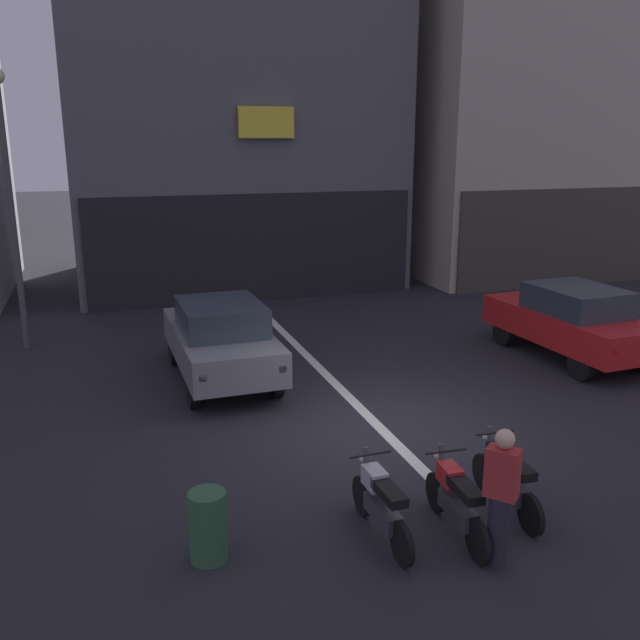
{
  "coord_description": "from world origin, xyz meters",
  "views": [
    {
      "loc": [
        -4.29,
        -9.76,
        4.72
      ],
      "look_at": [
        -0.38,
        2.0,
        1.4
      ],
      "focal_mm": 37.84,
      "sensor_mm": 36.0,
      "label": 1
    }
  ],
  "objects_px": {
    "motorcycle_red_row_left_mid": "(456,500)",
    "car_black_down_street": "(286,254)",
    "trash_bin": "(208,526)",
    "car_grey_crossing_near": "(221,338)",
    "motorcycle_black_row_centre": "(506,478)",
    "car_red_parked_kerbside": "(572,320)",
    "person_by_motorcycles": "(501,497)",
    "motorcycle_silver_row_leftmost": "(381,503)",
    "street_lamp": "(8,182)"
  },
  "relations": [
    {
      "from": "person_by_motorcycles",
      "to": "trash_bin",
      "type": "bearing_deg",
      "value": 159.96
    },
    {
      "from": "car_red_parked_kerbside",
      "to": "person_by_motorcycles",
      "type": "relative_size",
      "value": 2.5
    },
    {
      "from": "car_grey_crossing_near",
      "to": "person_by_motorcycles",
      "type": "relative_size",
      "value": 2.47
    },
    {
      "from": "street_lamp",
      "to": "motorcycle_silver_row_leftmost",
      "type": "xyz_separation_m",
      "value": [
        4.76,
        -9.76,
        -3.36
      ]
    },
    {
      "from": "motorcycle_silver_row_leftmost",
      "to": "motorcycle_red_row_left_mid",
      "type": "xyz_separation_m",
      "value": [
        0.9,
        -0.22,
        0.0
      ]
    },
    {
      "from": "person_by_motorcycles",
      "to": "trash_bin",
      "type": "xyz_separation_m",
      "value": [
        -3.11,
        1.13,
        -0.43
      ]
    },
    {
      "from": "car_red_parked_kerbside",
      "to": "car_black_down_street",
      "type": "bearing_deg",
      "value": 108.87
    },
    {
      "from": "motorcycle_silver_row_leftmost",
      "to": "person_by_motorcycles",
      "type": "distance_m",
      "value": 1.45
    },
    {
      "from": "trash_bin",
      "to": "motorcycle_red_row_left_mid",
      "type": "bearing_deg",
      "value": -8.33
    },
    {
      "from": "motorcycle_black_row_centre",
      "to": "person_by_motorcycles",
      "type": "xyz_separation_m",
      "value": [
        -0.76,
        -0.99,
        0.4
      ]
    },
    {
      "from": "motorcycle_red_row_left_mid",
      "to": "motorcycle_black_row_centre",
      "type": "relative_size",
      "value": 1.0
    },
    {
      "from": "motorcycle_red_row_left_mid",
      "to": "motorcycle_silver_row_leftmost",
      "type": "bearing_deg",
      "value": 166.31
    },
    {
      "from": "street_lamp",
      "to": "person_by_motorcycles",
      "type": "distance_m",
      "value": 12.52
    },
    {
      "from": "motorcycle_red_row_left_mid",
      "to": "person_by_motorcycles",
      "type": "xyz_separation_m",
      "value": [
        0.15,
        -0.7,
        0.4
      ]
    },
    {
      "from": "person_by_motorcycles",
      "to": "trash_bin",
      "type": "distance_m",
      "value": 3.34
    },
    {
      "from": "car_red_parked_kerbside",
      "to": "car_black_down_street",
      "type": "height_order",
      "value": "same"
    },
    {
      "from": "car_grey_crossing_near",
      "to": "motorcycle_red_row_left_mid",
      "type": "bearing_deg",
      "value": -74.93
    },
    {
      "from": "person_by_motorcycles",
      "to": "motorcycle_black_row_centre",
      "type": "bearing_deg",
      "value": 52.63
    },
    {
      "from": "street_lamp",
      "to": "motorcycle_black_row_centre",
      "type": "distance_m",
      "value": 12.18
    },
    {
      "from": "person_by_motorcycles",
      "to": "car_red_parked_kerbside",
      "type": "bearing_deg",
      "value": 46.64
    },
    {
      "from": "motorcycle_silver_row_leftmost",
      "to": "motorcycle_red_row_left_mid",
      "type": "relative_size",
      "value": 1.0
    },
    {
      "from": "car_black_down_street",
      "to": "motorcycle_black_row_centre",
      "type": "height_order",
      "value": "car_black_down_street"
    },
    {
      "from": "car_red_parked_kerbside",
      "to": "car_black_down_street",
      "type": "relative_size",
      "value": 0.99
    },
    {
      "from": "motorcycle_red_row_left_mid",
      "to": "trash_bin",
      "type": "bearing_deg",
      "value": 171.67
    },
    {
      "from": "motorcycle_silver_row_leftmost",
      "to": "motorcycle_black_row_centre",
      "type": "xyz_separation_m",
      "value": [
        1.8,
        0.07,
        0.0
      ]
    },
    {
      "from": "street_lamp",
      "to": "motorcycle_red_row_left_mid",
      "type": "xyz_separation_m",
      "value": [
        5.66,
        -9.98,
        -3.36
      ]
    },
    {
      "from": "street_lamp",
      "to": "motorcycle_black_row_centre",
      "type": "bearing_deg",
      "value": -55.9
    },
    {
      "from": "street_lamp",
      "to": "trash_bin",
      "type": "bearing_deg",
      "value": -74.22
    },
    {
      "from": "car_black_down_street",
      "to": "motorcycle_red_row_left_mid",
      "type": "xyz_separation_m",
      "value": [
        -2.28,
        -15.93,
        -0.43
      ]
    },
    {
      "from": "person_by_motorcycles",
      "to": "trash_bin",
      "type": "height_order",
      "value": "person_by_motorcycles"
    },
    {
      "from": "motorcycle_silver_row_leftmost",
      "to": "car_black_down_street",
      "type": "bearing_deg",
      "value": 78.54
    },
    {
      "from": "motorcycle_black_row_centre",
      "to": "trash_bin",
      "type": "bearing_deg",
      "value": 177.84
    },
    {
      "from": "car_red_parked_kerbside",
      "to": "street_lamp",
      "type": "bearing_deg",
      "value": 158.26
    },
    {
      "from": "motorcycle_black_row_centre",
      "to": "person_by_motorcycles",
      "type": "height_order",
      "value": "person_by_motorcycles"
    },
    {
      "from": "car_grey_crossing_near",
      "to": "motorcycle_black_row_centre",
      "type": "bearing_deg",
      "value": -66.76
    },
    {
      "from": "car_grey_crossing_near",
      "to": "car_black_down_street",
      "type": "distance_m",
      "value": 10.34
    },
    {
      "from": "motorcycle_black_row_centre",
      "to": "person_by_motorcycles",
      "type": "relative_size",
      "value": 1.0
    },
    {
      "from": "car_grey_crossing_near",
      "to": "motorcycle_black_row_centre",
      "type": "distance_m",
      "value": 6.66
    },
    {
      "from": "car_grey_crossing_near",
      "to": "motorcycle_black_row_centre",
      "type": "relative_size",
      "value": 2.47
    },
    {
      "from": "car_red_parked_kerbside",
      "to": "motorcycle_black_row_centre",
      "type": "distance_m",
      "value": 7.14
    },
    {
      "from": "person_by_motorcycles",
      "to": "motorcycle_silver_row_leftmost",
      "type": "bearing_deg",
      "value": 138.72
    },
    {
      "from": "car_black_down_street",
      "to": "motorcycle_silver_row_leftmost",
      "type": "distance_m",
      "value": 16.03
    },
    {
      "from": "motorcycle_black_row_centre",
      "to": "motorcycle_silver_row_leftmost",
      "type": "bearing_deg",
      "value": -177.82
    },
    {
      "from": "motorcycle_red_row_left_mid",
      "to": "trash_bin",
      "type": "height_order",
      "value": "motorcycle_red_row_left_mid"
    },
    {
      "from": "car_red_parked_kerbside",
      "to": "person_by_motorcycles",
      "type": "height_order",
      "value": "person_by_motorcycles"
    },
    {
      "from": "motorcycle_silver_row_leftmost",
      "to": "motorcycle_black_row_centre",
      "type": "distance_m",
      "value": 1.8
    },
    {
      "from": "motorcycle_red_row_left_mid",
      "to": "car_black_down_street",
      "type": "bearing_deg",
      "value": 81.85
    },
    {
      "from": "car_red_parked_kerbside",
      "to": "person_by_motorcycles",
      "type": "bearing_deg",
      "value": -133.36
    },
    {
      "from": "trash_bin",
      "to": "car_black_down_street",
      "type": "bearing_deg",
      "value": 71.29
    },
    {
      "from": "car_grey_crossing_near",
      "to": "car_black_down_street",
      "type": "bearing_deg",
      "value": 67.22
    }
  ]
}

